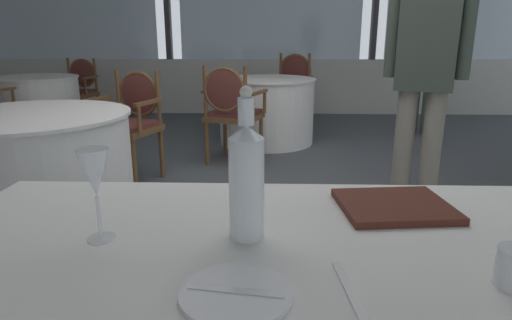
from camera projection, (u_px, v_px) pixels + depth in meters
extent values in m
plane|color=#4C5156|center=(269.00, 217.00, 2.99)|extent=(14.57, 14.57, 0.00)
cube|color=beige|center=(270.00, 87.00, 6.91)|extent=(10.08, 0.12, 0.85)
cube|color=silver|center=(66.00, 6.00, 6.69)|extent=(2.78, 0.02, 1.60)
cube|color=silver|center=(271.00, 5.00, 6.59)|extent=(2.78, 0.02, 1.60)
cube|color=#333338|center=(167.00, 5.00, 6.62)|extent=(0.08, 0.14, 1.60)
cube|color=silver|center=(481.00, 5.00, 6.50)|extent=(2.78, 0.02, 1.60)
cube|color=#333338|center=(376.00, 5.00, 6.53)|extent=(0.08, 0.14, 1.60)
cube|color=white|center=(258.00, 260.00, 0.94)|extent=(1.59, 0.96, 0.02)
cylinder|color=white|center=(236.00, 294.00, 0.79)|extent=(0.21, 0.21, 0.01)
cube|color=silver|center=(236.00, 291.00, 0.79)|extent=(0.18, 0.04, 0.00)
cube|color=silver|center=(349.00, 290.00, 0.81)|extent=(0.04, 0.19, 0.00)
cylinder|color=white|center=(247.00, 189.00, 1.00)|extent=(0.08, 0.08, 0.24)
cone|color=white|center=(246.00, 132.00, 0.96)|extent=(0.08, 0.08, 0.03)
cylinder|color=white|center=(246.00, 111.00, 0.95)|extent=(0.04, 0.04, 0.06)
sphere|color=silver|center=(246.00, 92.00, 0.94)|extent=(0.03, 0.03, 0.03)
cylinder|color=white|center=(102.00, 238.00, 1.01)|extent=(0.06, 0.06, 0.00)
cylinder|color=white|center=(99.00, 217.00, 1.00)|extent=(0.01, 0.01, 0.10)
cone|color=white|center=(95.00, 173.00, 0.97)|extent=(0.07, 0.07, 0.11)
cube|color=#512319|center=(394.00, 206.00, 1.19)|extent=(0.31, 0.28, 0.02)
cylinder|color=white|center=(267.00, 79.00, 4.90)|extent=(1.11, 1.11, 0.02)
cylinder|color=white|center=(267.00, 112.00, 5.00)|extent=(1.08, 1.08, 0.72)
cube|color=brown|center=(234.00, 117.00, 4.17)|extent=(0.59, 0.59, 0.05)
cube|color=brown|center=(234.00, 113.00, 4.16)|extent=(0.54, 0.54, 0.04)
cylinder|color=brown|center=(225.00, 135.00, 4.49)|extent=(0.04, 0.04, 0.42)
cylinder|color=brown|center=(261.00, 138.00, 4.35)|extent=(0.04, 0.04, 0.42)
cylinder|color=brown|center=(207.00, 144.00, 4.13)|extent=(0.04, 0.04, 0.42)
cylinder|color=brown|center=(246.00, 147.00, 3.99)|extent=(0.04, 0.04, 0.42)
cylinder|color=brown|center=(205.00, 91.00, 3.99)|extent=(0.04, 0.04, 0.47)
cylinder|color=brown|center=(245.00, 93.00, 3.85)|extent=(0.04, 0.04, 0.47)
ellipsoid|color=brown|center=(224.00, 90.00, 3.90)|extent=(0.38, 0.18, 0.40)
torus|color=brown|center=(224.00, 90.00, 3.90)|extent=(0.40, 0.17, 0.41)
cube|color=brown|center=(211.00, 90.00, 4.21)|extent=(0.16, 0.36, 0.03)
cylinder|color=brown|center=(218.00, 99.00, 4.37)|extent=(0.03, 0.03, 0.22)
cube|color=brown|center=(259.00, 92.00, 4.04)|extent=(0.16, 0.36, 0.03)
cylinder|color=brown|center=(265.00, 102.00, 4.19)|extent=(0.03, 0.03, 0.22)
cube|color=brown|center=(290.00, 96.00, 5.78)|extent=(0.59, 0.59, 0.05)
cube|color=brown|center=(290.00, 92.00, 5.77)|extent=(0.54, 0.54, 0.04)
cylinder|color=brown|center=(300.00, 116.00, 5.59)|extent=(0.04, 0.04, 0.41)
cylinder|color=brown|center=(270.00, 114.00, 5.74)|extent=(0.04, 0.04, 0.41)
cylinder|color=brown|center=(308.00, 111.00, 5.95)|extent=(0.04, 0.04, 0.41)
cylinder|color=brown|center=(280.00, 110.00, 6.09)|extent=(0.04, 0.04, 0.41)
cylinder|color=brown|center=(309.00, 73.00, 5.81)|extent=(0.04, 0.04, 0.52)
cylinder|color=brown|center=(281.00, 72.00, 5.95)|extent=(0.04, 0.04, 0.52)
ellipsoid|color=brown|center=(295.00, 71.00, 5.89)|extent=(0.38, 0.18, 0.44)
torus|color=brown|center=(295.00, 71.00, 5.89)|extent=(0.43, 0.18, 0.45)
cube|color=brown|center=(308.00, 78.00, 5.61)|extent=(0.16, 0.36, 0.03)
cylinder|color=brown|center=(305.00, 87.00, 5.51)|extent=(0.03, 0.03, 0.22)
cube|color=brown|center=(272.00, 76.00, 5.78)|extent=(0.16, 0.36, 0.03)
cylinder|color=brown|center=(268.00, 86.00, 5.69)|extent=(0.03, 0.03, 0.22)
cylinder|color=white|center=(27.00, 115.00, 2.66)|extent=(1.23, 1.23, 0.02)
cylinder|color=white|center=(35.00, 173.00, 2.76)|extent=(1.20, 1.20, 0.72)
cube|color=brown|center=(126.00, 130.00, 3.60)|extent=(0.58, 0.58, 0.05)
cube|color=brown|center=(126.00, 125.00, 3.59)|extent=(0.53, 0.53, 0.04)
cylinder|color=brown|center=(134.00, 166.00, 3.42)|extent=(0.04, 0.04, 0.42)
cylinder|color=brown|center=(93.00, 161.00, 3.55)|extent=(0.04, 0.04, 0.42)
cylinder|color=brown|center=(162.00, 154.00, 3.78)|extent=(0.04, 0.04, 0.42)
cylinder|color=brown|center=(123.00, 150.00, 3.91)|extent=(0.04, 0.04, 0.42)
cylinder|color=brown|center=(158.00, 98.00, 3.64)|extent=(0.04, 0.04, 0.45)
cylinder|color=brown|center=(119.00, 96.00, 3.78)|extent=(0.04, 0.04, 0.45)
ellipsoid|color=brown|center=(139.00, 94.00, 3.72)|extent=(0.39, 0.17, 0.38)
torus|color=brown|center=(139.00, 94.00, 3.72)|extent=(0.38, 0.15, 0.39)
cube|color=brown|center=(149.00, 102.00, 3.43)|extent=(0.15, 0.36, 0.03)
cylinder|color=brown|center=(139.00, 119.00, 3.33)|extent=(0.03, 0.03, 0.22)
cube|color=brown|center=(97.00, 99.00, 3.59)|extent=(0.15, 0.36, 0.03)
cylinder|color=brown|center=(87.00, 115.00, 3.50)|extent=(0.03, 0.03, 0.22)
cylinder|color=white|center=(33.00, 77.00, 5.11)|extent=(1.01, 1.01, 0.02)
cylinder|color=white|center=(37.00, 109.00, 5.21)|extent=(0.98, 0.98, 0.72)
cube|color=brown|center=(76.00, 95.00, 6.00)|extent=(0.52, 0.52, 0.05)
cube|color=brown|center=(76.00, 92.00, 5.99)|extent=(0.48, 0.48, 0.04)
cylinder|color=brown|center=(83.00, 113.00, 5.84)|extent=(0.04, 0.04, 0.39)
cylinder|color=brown|center=(56.00, 113.00, 5.90)|extent=(0.04, 0.04, 0.39)
cylinder|color=brown|center=(99.00, 109.00, 6.22)|extent=(0.04, 0.04, 0.39)
cylinder|color=brown|center=(73.00, 108.00, 6.28)|extent=(0.04, 0.04, 0.39)
cylinder|color=brown|center=(95.00, 75.00, 6.08)|extent=(0.04, 0.04, 0.46)
cylinder|color=brown|center=(69.00, 75.00, 6.15)|extent=(0.04, 0.04, 0.46)
ellipsoid|color=brown|center=(83.00, 73.00, 6.12)|extent=(0.39, 0.10, 0.39)
torus|color=brown|center=(83.00, 73.00, 6.12)|extent=(0.40, 0.09, 0.40)
cube|color=brown|center=(90.00, 77.00, 5.87)|extent=(0.09, 0.37, 0.03)
cylinder|color=brown|center=(86.00, 87.00, 5.77)|extent=(0.03, 0.03, 0.22)
cube|color=brown|center=(57.00, 77.00, 5.95)|extent=(0.09, 0.37, 0.03)
cylinder|color=brown|center=(51.00, 86.00, 5.85)|extent=(0.03, 0.03, 0.22)
cylinder|color=brown|center=(17.00, 133.00, 4.61)|extent=(0.04, 0.04, 0.41)
cube|color=brown|center=(2.00, 90.00, 4.30)|extent=(0.09, 0.37, 0.03)
cylinder|color=brown|center=(14.00, 99.00, 4.47)|extent=(0.03, 0.03, 0.22)
cylinder|color=gray|center=(431.00, 154.00, 2.95)|extent=(0.13, 0.13, 0.85)
cylinder|color=gray|center=(403.00, 151.00, 3.02)|extent=(0.13, 0.13, 0.85)
cube|color=#424C42|center=(428.00, 40.00, 2.78)|extent=(0.41, 0.33, 0.64)
cylinder|color=#424C42|center=(467.00, 35.00, 2.68)|extent=(0.09, 0.09, 0.54)
cylinder|color=#424C42|center=(393.00, 35.00, 2.86)|extent=(0.09, 0.09, 0.54)
cylinder|color=#424C42|center=(414.00, 100.00, 5.52)|extent=(0.13, 0.13, 0.84)
cylinder|color=#424C42|center=(428.00, 101.00, 5.39)|extent=(0.13, 0.13, 0.84)
cube|color=gray|center=(427.00, 40.00, 5.26)|extent=(0.40, 0.40, 0.63)
sphere|color=tan|center=(432.00, 0.00, 5.13)|extent=(0.22, 0.22, 0.22)
cylinder|color=gray|center=(411.00, 37.00, 5.40)|extent=(0.09, 0.09, 0.54)
cylinder|color=gray|center=(446.00, 37.00, 5.09)|extent=(0.09, 0.09, 0.54)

